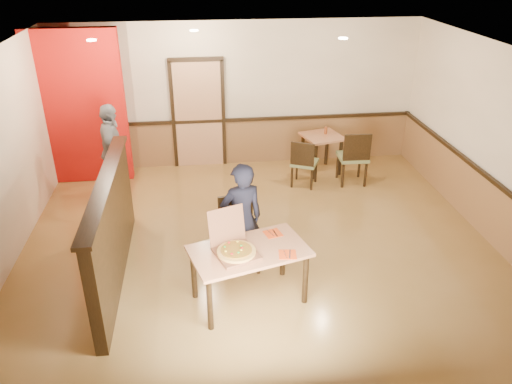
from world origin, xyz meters
TOP-DOWN VIEW (x-y plane):
  - floor at (0.00, 0.00)m, footprint 7.00×7.00m
  - ceiling at (0.00, 0.00)m, footprint 7.00×7.00m
  - wall_back at (0.00, 3.50)m, footprint 7.00×0.00m
  - wall_right at (3.50, 0.00)m, footprint 0.00×7.00m
  - wainscot_back at (0.00, 3.47)m, footprint 7.00×0.04m
  - chair_rail_back at (0.00, 3.45)m, footprint 7.00×0.06m
  - wainscot_right at (3.47, 0.00)m, footprint 0.04×7.00m
  - chair_rail_right at (3.45, 0.00)m, footprint 0.06×7.00m
  - back_door at (-0.80, 3.46)m, footprint 0.90×0.06m
  - booth_partition at (-2.00, -0.20)m, footprint 0.20×3.10m
  - red_accent_panel at (-2.90, 3.00)m, footprint 1.60×0.20m
  - spot_a at (-2.30, 1.80)m, footprint 0.14×0.14m
  - spot_b at (-0.80, 2.50)m, footprint 0.14×0.14m
  - spot_c at (1.40, 1.50)m, footprint 0.14×0.14m
  - main_table at (-0.29, -0.92)m, footprint 1.56×1.15m
  - diner_chair at (-0.35, -0.14)m, footprint 0.57×0.57m
  - side_chair_left at (1.06, 2.22)m, footprint 0.59×0.59m
  - side_chair_right at (1.98, 2.20)m, footprint 0.53×0.53m
  - side_table at (1.53, 2.83)m, footprint 0.85×0.85m
  - diner at (-0.32, -0.29)m, footprint 0.66×0.52m
  - passerby at (-2.30, 2.23)m, footprint 0.49×1.02m
  - pizza_box at (-0.47, -0.97)m, footprint 0.62×0.67m
  - pizza at (-0.45, -1.02)m, footprint 0.60×0.60m
  - napkin_near at (0.15, -1.09)m, footprint 0.23×0.23m
  - napkin_far at (0.05, -0.60)m, footprint 0.25×0.25m
  - condiment at (1.62, 2.91)m, footprint 0.06×0.06m

SIDE VIEW (x-z plane):
  - floor at x=0.00m, z-range 0.00..0.00m
  - wainscot_back at x=0.00m, z-range 0.00..0.90m
  - wainscot_right at x=3.47m, z-range 0.00..0.90m
  - side_chair_left at x=1.06m, z-range 0.04..0.94m
  - diner_chair at x=-0.35m, z-range 0.05..1.06m
  - side_chair_right at x=1.98m, z-range 0.05..1.08m
  - side_table at x=1.53m, z-range 0.20..0.95m
  - main_table at x=-0.29m, z-range 0.27..1.01m
  - booth_partition at x=-2.00m, z-range 0.01..1.46m
  - napkin_far at x=0.05m, z-range 0.75..0.76m
  - napkin_near at x=0.15m, z-range 0.75..0.76m
  - pizza at x=-0.45m, z-range 0.78..0.81m
  - diner at x=-0.32m, z-range 0.00..1.60m
  - pizza_box at x=-0.47m, z-range 0.57..1.06m
  - condiment at x=1.62m, z-range 0.75..0.89m
  - passerby at x=-2.30m, z-range 0.00..1.68m
  - chair_rail_back at x=0.00m, z-range 0.89..0.95m
  - chair_rail_right at x=3.45m, z-range 0.89..0.95m
  - back_door at x=-0.80m, z-range 0.00..2.10m
  - red_accent_panel at x=-2.90m, z-range 0.01..2.79m
  - wall_back at x=0.00m, z-range -2.10..4.90m
  - wall_right at x=3.50m, z-range -2.10..4.90m
  - spot_a at x=-2.30m, z-range 2.77..2.79m
  - spot_b at x=-0.80m, z-range 2.77..2.79m
  - spot_c at x=1.40m, z-range 2.77..2.79m
  - ceiling at x=0.00m, z-range 2.80..2.80m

